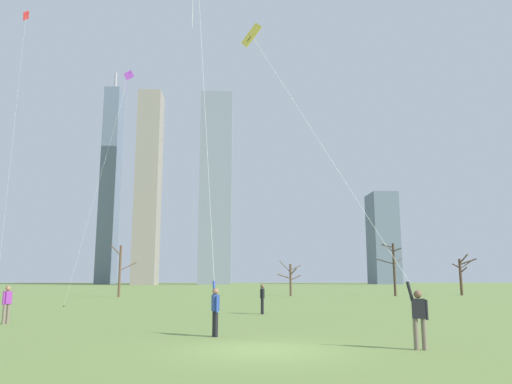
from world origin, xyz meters
TOP-DOWN VIEW (x-y plane):
  - ground_plane at (0.00, 0.00)m, footprint 400.00×400.00m
  - kite_flyer_midfield_center_white at (-1.88, 5.06)m, footprint 1.94×8.54m
  - kite_flyer_midfield_left_yellow at (3.30, 0.44)m, footprint 5.24×3.60m
  - bystander_strolling_midfield at (-10.80, 8.23)m, footprint 0.30×0.49m
  - bystander_watching_nearby at (0.64, 13.68)m, footprint 0.23×0.51m
  - distant_kite_low_near_trees_red at (-20.04, 27.58)m, footprint 2.91×7.28m
  - distant_kite_drifting_right_purple at (-10.41, 25.41)m, footprint 3.09×4.95m
  - bare_tree_center at (25.28, 42.65)m, footprint 2.43×2.67m
  - bare_tree_right_of_center at (-13.26, 39.35)m, footprint 2.57×2.29m
  - bare_tree_left_of_center at (16.69, 40.62)m, footprint 2.93×1.68m
  - bare_tree_leftmost at (5.17, 41.20)m, footprint 2.73×3.41m
  - skyline_squat_block at (-28.01, 133.61)m, footprint 6.87×8.70m
  - skyline_wide_slab at (-44.11, 151.15)m, footprint 5.16×8.57m
  - skyline_tall_tower at (47.93, 148.57)m, footprint 8.32×11.95m
  - skyline_short_annex at (-8.02, 146.76)m, footprint 10.39×11.66m

SIDE VIEW (x-z plane):
  - ground_plane at x=0.00m, z-range 0.00..0.00m
  - bystander_strolling_midfield at x=-10.80m, z-range 0.09..1.71m
  - bystander_watching_nearby at x=0.64m, z-range 0.09..1.71m
  - bare_tree_leftmost at x=5.17m, z-range 0.04..3.94m
  - bare_tree_center at x=25.28m, z-range 0.17..4.88m
  - bare_tree_right_of_center at x=-13.26m, z-range 0.19..5.66m
  - kite_flyer_midfield_left_yellow at x=3.30m, z-range -2.60..8.81m
  - bare_tree_left_of_center at x=16.69m, z-range 0.20..6.06m
  - kite_flyer_midfield_center_white at x=-1.88m, z-range -4.14..14.59m
  - skyline_tall_tower at x=47.93m, z-range 0.00..30.15m
  - distant_kite_drifting_right_purple at x=-10.41m, z-range 7.30..26.82m
  - distant_kite_low_near_trees_red at x=-20.04m, z-range 10.39..36.64m
  - skyline_squat_block at x=-28.01m, z-range 0.00..58.93m
  - skyline_short_annex at x=-8.02m, z-range 0.00..63.28m
  - skyline_wide_slab at x=-44.11m, z-range -3.36..70.16m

